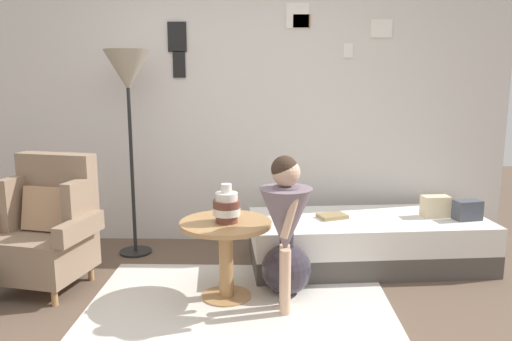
{
  "coord_description": "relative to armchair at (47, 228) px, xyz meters",
  "views": [
    {
      "loc": [
        0.23,
        -2.65,
        1.52
      ],
      "look_at": [
        0.15,
        0.95,
        0.85
      ],
      "focal_mm": 34.92,
      "sensor_mm": 36.0,
      "label": 1
    }
  ],
  "objects": [
    {
      "name": "armchair",
      "position": [
        0.0,
        0.0,
        0.0
      ],
      "size": [
        0.84,
        0.7,
        0.97
      ],
      "color": "tan",
      "rests_on": "ground"
    },
    {
      "name": "vase_striped",
      "position": [
        1.34,
        -0.21,
        0.23
      ],
      "size": [
        0.19,
        0.19,
        0.27
      ],
      "color": "brown",
      "rests_on": "side_table"
    },
    {
      "name": "daybed",
      "position": [
        2.44,
        0.48,
        -0.24
      ],
      "size": [
        1.97,
        0.99,
        0.4
      ],
      "color": "#4C4742",
      "rests_on": "ground"
    },
    {
      "name": "pillow_head",
      "position": [
        3.22,
        0.43,
        0.04
      ],
      "size": [
        0.23,
        0.17,
        0.16
      ],
      "primitive_type": "cube",
      "rotation": [
        0.0,
        0.0,
        0.25
      ],
      "color": "#474C56",
      "rests_on": "daybed"
    },
    {
      "name": "floor_lamp",
      "position": [
        0.45,
        0.7,
        1.08
      ],
      "size": [
        0.38,
        0.38,
        1.75
      ],
      "color": "black",
      "rests_on": "ground"
    },
    {
      "name": "pillow_mid",
      "position": [
        2.99,
        0.52,
        0.05
      ],
      "size": [
        0.23,
        0.15,
        0.17
      ],
      "primitive_type": "cube",
      "rotation": [
        0.0,
        0.0,
        0.12
      ],
      "color": "beige",
      "rests_on": "daybed"
    },
    {
      "name": "gallery_wall",
      "position": [
        1.38,
        1.14,
        0.86
      ],
      "size": [
        4.8,
        0.12,
        2.6
      ],
      "color": "silver",
      "rests_on": "ground"
    },
    {
      "name": "rug",
      "position": [
        1.43,
        -0.34,
        -0.43
      ],
      "size": [
        2.05,
        1.49,
        0.01
      ],
      "primitive_type": "cube",
      "color": "silver",
      "rests_on": "ground"
    },
    {
      "name": "side_table",
      "position": [
        1.33,
        -0.19,
        -0.03
      ],
      "size": [
        0.63,
        0.63,
        0.56
      ],
      "color": "tan",
      "rests_on": "ground"
    },
    {
      "name": "book_on_daybed",
      "position": [
        2.14,
        0.46,
        -0.02
      ],
      "size": [
        0.26,
        0.23,
        0.03
      ],
      "primitive_type": "cube",
      "rotation": [
        0.0,
        0.0,
        0.39
      ],
      "color": "#9E8456",
      "rests_on": "daybed"
    },
    {
      "name": "demijohn_near",
      "position": [
        1.75,
        -0.1,
        -0.26
      ],
      "size": [
        0.36,
        0.36,
        0.44
      ],
      "color": "#332D38",
      "rests_on": "ground"
    },
    {
      "name": "person_child",
      "position": [
        1.73,
        -0.39,
        0.22
      ],
      "size": [
        0.34,
        0.34,
        1.05
      ],
      "color": "#D8AD8E",
      "rests_on": "ground"
    }
  ]
}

